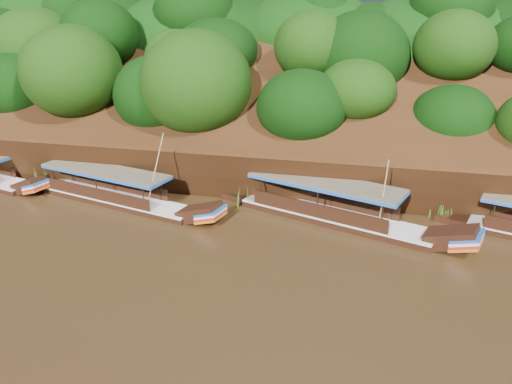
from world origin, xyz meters
TOP-DOWN VIEW (x-y plane):
  - ground at (0.00, 0.00)m, footprint 160.00×160.00m
  - riverbank at (-0.01, 22.73)m, footprint 120.00×30.06m
  - boat_1 at (1.28, 7.50)m, footprint 14.58×6.77m
  - boat_2 at (-13.53, 7.27)m, footprint 14.43×5.38m
  - reeds at (-3.09, 9.51)m, footprint 49.59×2.67m

SIDE VIEW (x-z plane):
  - ground at x=0.00m, z-range 0.00..0.00m
  - boat_2 at x=-13.53m, z-range -2.40..3.42m
  - boat_1 at x=1.28m, z-range -2.12..3.27m
  - reeds at x=-3.09m, z-range -0.09..1.79m
  - riverbank at x=-0.01m, z-range -7.81..11.59m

